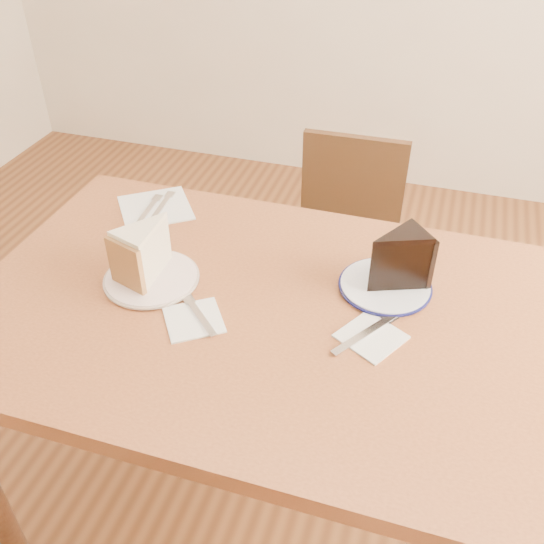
{
  "coord_description": "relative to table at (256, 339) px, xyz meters",
  "views": [
    {
      "loc": [
        0.32,
        -0.9,
        1.57
      ],
      "look_at": [
        0.02,
        0.05,
        0.8
      ],
      "focal_mm": 40.0,
      "sensor_mm": 36.0,
      "label": 1
    }
  ],
  "objects": [
    {
      "name": "ground",
      "position": [
        0.0,
        0.0,
        -0.65
      ],
      "size": [
        4.0,
        4.0,
        0.0
      ],
      "primitive_type": "plane",
      "color": "#492713",
      "rests_on": "ground"
    },
    {
      "name": "napkin_spare",
      "position": [
        -0.37,
        0.28,
        0.1
      ],
      "size": [
        0.24,
        0.24,
        0.0
      ],
      "primitive_type": "cube",
      "rotation": [
        0.0,
        0.0,
        0.64
      ],
      "color": "white",
      "rests_on": "table"
    },
    {
      "name": "carrot_cake",
      "position": [
        -0.25,
        0.03,
        0.16
      ],
      "size": [
        0.13,
        0.15,
        0.11
      ],
      "primitive_type": null,
      "rotation": [
        0.0,
        0.0,
        -0.32
      ],
      "color": "beige",
      "rests_on": "plate_cream"
    },
    {
      "name": "knife_navy",
      "position": [
        0.23,
        -0.03,
        0.1
      ],
      "size": [
        0.11,
        0.15,
        0.0
      ],
      "primitive_type": "cube",
      "rotation": [
        0.0,
        0.0,
        -0.58
      ],
      "color": "silver",
      "rests_on": "napkin_navy"
    },
    {
      "name": "knife_spare",
      "position": [
        -0.37,
        0.26,
        0.1
      ],
      "size": [
        0.03,
        0.16,
        0.0
      ],
      "primitive_type": "cube",
      "rotation": [
        0.0,
        0.0,
        0.08
      ],
      "color": "silver",
      "rests_on": "napkin_spare"
    },
    {
      "name": "chocolate_cake",
      "position": [
        0.26,
        0.14,
        0.17
      ],
      "size": [
        0.15,
        0.14,
        0.11
      ],
      "primitive_type": null,
      "rotation": [
        0.0,
        0.0,
        2.29
      ],
      "color": "black",
      "rests_on": "plate_navy"
    },
    {
      "name": "chair_far",
      "position": [
        0.06,
        0.67,
        -0.22
      ],
      "size": [
        0.39,
        0.39,
        0.78
      ],
      "rotation": [
        0.0,
        0.0,
        3.16
      ],
      "color": "black",
      "rests_on": "ground"
    },
    {
      "name": "fork_spare",
      "position": [
        -0.35,
        0.29,
        0.1
      ],
      "size": [
        0.03,
        0.14,
        0.0
      ],
      "primitive_type": "cube",
      "rotation": [
        0.0,
        0.0,
        0.08
      ],
      "color": "silver",
      "rests_on": "napkin_spare"
    },
    {
      "name": "napkin_navy",
      "position": [
        0.25,
        -0.03,
        0.1
      ],
      "size": [
        0.15,
        0.15,
        0.0
      ],
      "primitive_type": "cube",
      "rotation": [
        0.0,
        0.0,
        -0.51
      ],
      "color": "white",
      "rests_on": "table"
    },
    {
      "name": "napkin_cream",
      "position": [
        -0.1,
        -0.08,
        0.1
      ],
      "size": [
        0.15,
        0.15,
        0.0
      ],
      "primitive_type": "cube",
      "rotation": [
        0.0,
        0.0,
        0.61
      ],
      "color": "white",
      "rests_on": "table"
    },
    {
      "name": "fork_cream",
      "position": [
        -0.09,
        -0.07,
        0.1
      ],
      "size": [
        0.11,
        0.11,
        0.0
      ],
      "primitive_type": "cube",
      "rotation": [
        0.0,
        0.0,
        0.81
      ],
      "color": "silver",
      "rests_on": "napkin_cream"
    },
    {
      "name": "plate_navy",
      "position": [
        0.25,
        0.13,
        0.1
      ],
      "size": [
        0.19,
        0.19,
        0.01
      ],
      "primitive_type": "cylinder",
      "color": "white",
      "rests_on": "table"
    },
    {
      "name": "table",
      "position": [
        0.0,
        0.0,
        0.0
      ],
      "size": [
        1.2,
        0.8,
        0.75
      ],
      "color": "brown",
      "rests_on": "ground"
    },
    {
      "name": "plate_cream",
      "position": [
        -0.24,
        0.01,
        0.1
      ],
      "size": [
        0.2,
        0.2,
        0.01
      ],
      "primitive_type": "cylinder",
      "color": "silver",
      "rests_on": "table"
    }
  ]
}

